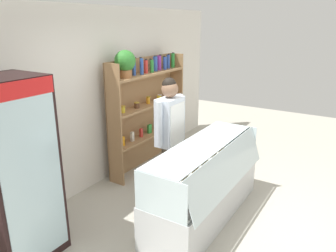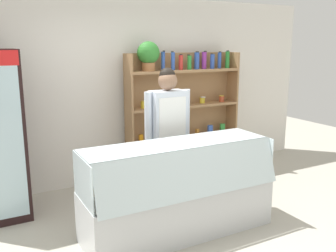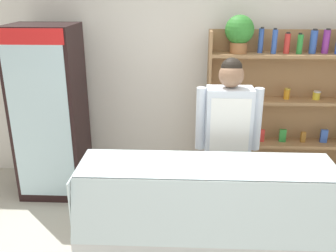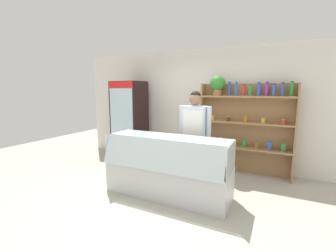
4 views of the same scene
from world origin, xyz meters
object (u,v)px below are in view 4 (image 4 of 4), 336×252
object	(u,v)px
shelving_unit	(241,118)
shop_clerk	(195,129)
deli_display_case	(167,177)
drinks_fridge	(130,122)

from	to	relation	value
shelving_unit	shop_clerk	xyz separation A→B (m)	(-0.68, -0.95, -0.14)
shelving_unit	shop_clerk	bearing A→B (deg)	-125.48
shelving_unit	deli_display_case	distance (m)	2.06
deli_display_case	shop_clerk	distance (m)	1.02
drinks_fridge	shelving_unit	xyz separation A→B (m)	(2.63, 0.28, 0.20)
shelving_unit	shop_clerk	world-z (taller)	shelving_unit
deli_display_case	shop_clerk	bearing A→B (deg)	70.78
shelving_unit	deli_display_case	bearing A→B (deg)	-119.35
deli_display_case	shop_clerk	xyz separation A→B (m)	(0.23, 0.67, 0.74)
shelving_unit	shop_clerk	distance (m)	1.18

